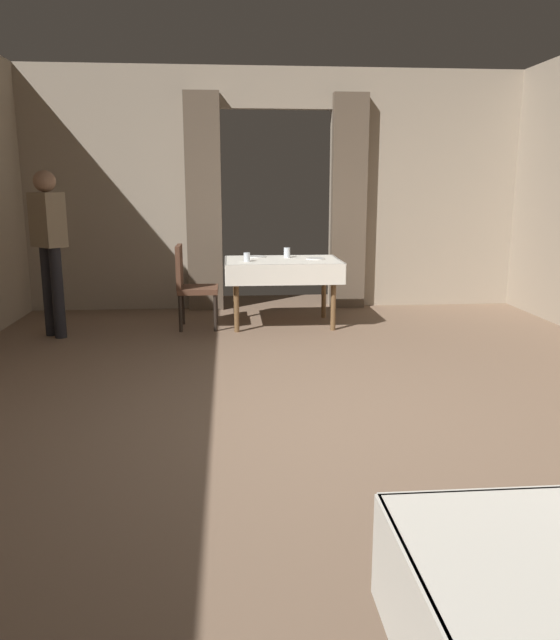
# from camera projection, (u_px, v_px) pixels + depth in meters

# --- Properties ---
(ground) EXTENTS (10.08, 10.08, 0.00)m
(ground) POSITION_uv_depth(u_px,v_px,m) (325.00, 425.00, 4.12)
(ground) COLOR #7A604C
(wall_back) EXTENTS (6.40, 0.27, 3.00)m
(wall_back) POSITION_uv_depth(u_px,v_px,m) (276.00, 189.00, 7.87)
(wall_back) COLOR gray
(wall_back) RESTS_ON ground
(dining_table_mid) EXTENTS (1.30, 0.92, 0.75)m
(dining_table_mid) POSITION_uv_depth(u_px,v_px,m) (282.00, 268.00, 6.99)
(dining_table_mid) COLOR brown
(dining_table_mid) RESTS_ON ground
(chair_mid_left) EXTENTS (0.44, 0.44, 0.93)m
(chair_mid_left) POSITION_uv_depth(u_px,v_px,m) (191.00, 282.00, 6.84)
(chair_mid_left) COLOR black
(chair_mid_left) RESTS_ON ground
(glass_mid_a) EXTENTS (0.07, 0.07, 0.12)m
(glass_mid_a) POSITION_uv_depth(u_px,v_px,m) (287.00, 253.00, 7.14)
(glass_mid_a) COLOR silver
(glass_mid_a) RESTS_ON dining_table_mid
(glass_mid_b) EXTENTS (0.07, 0.07, 0.10)m
(glass_mid_b) POSITION_uv_depth(u_px,v_px,m) (247.00, 257.00, 6.77)
(glass_mid_b) COLOR silver
(glass_mid_b) RESTS_ON dining_table_mid
(plate_mid_c) EXTENTS (0.21, 0.21, 0.01)m
(plate_mid_c) POSITION_uv_depth(u_px,v_px,m) (316.00, 259.00, 7.01)
(plate_mid_c) COLOR white
(plate_mid_c) RESTS_ON dining_table_mid
(plate_mid_d) EXTENTS (0.22, 0.22, 0.01)m
(plate_mid_d) POSITION_uv_depth(u_px,v_px,m) (257.00, 257.00, 7.20)
(plate_mid_d) COLOR white
(plate_mid_d) RESTS_ON dining_table_mid
(person_waiter_by_doorway) EXTENTS (0.41, 0.41, 1.72)m
(person_waiter_by_doorway) POSITION_uv_depth(u_px,v_px,m) (49.00, 240.00, 6.34)
(person_waiter_by_doorway) COLOR black
(person_waiter_by_doorway) RESTS_ON ground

